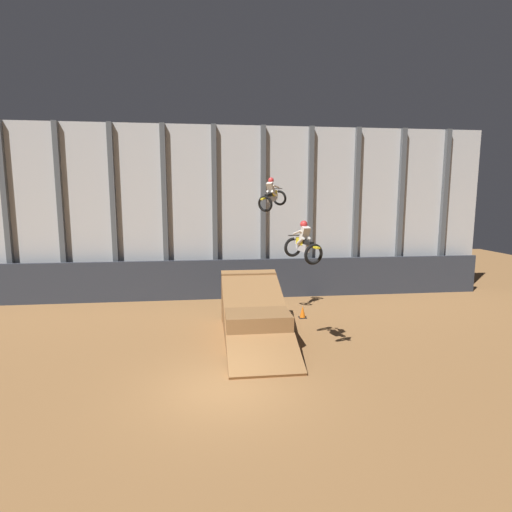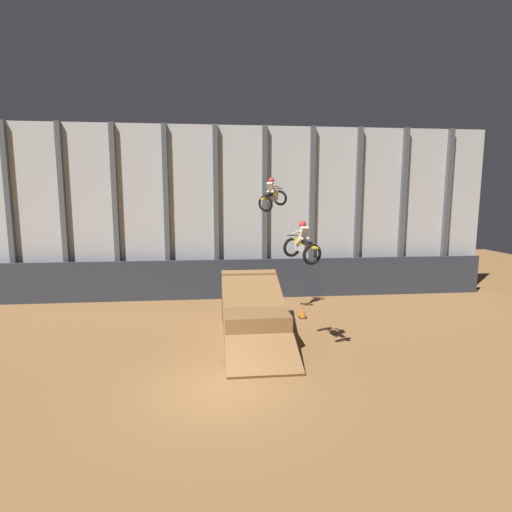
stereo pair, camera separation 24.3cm
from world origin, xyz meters
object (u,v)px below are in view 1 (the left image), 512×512
Objects in this scene: dirt_ramp at (253,315)px; traffic_cone_near_ramp at (303,312)px; rider_bike_right_air at (303,244)px; rider_bike_left_air at (272,196)px.

dirt_ramp is 3.26m from traffic_cone_near_ramp.
dirt_ramp is at bearing 104.41° from rider_bike_right_air.
rider_bike_right_air is 3.14× the size of traffic_cone_near_ramp.
dirt_ramp is 11.14× the size of traffic_cone_near_ramp.
rider_bike_left_air is at bearing 62.70° from dirt_ramp.
rider_bike_right_air is (1.52, -2.40, 3.23)m from dirt_ramp.
rider_bike_left_air reaches higher than rider_bike_right_air.
traffic_cone_near_ramp is (1.47, -0.26, -5.48)m from rider_bike_left_air.
traffic_cone_near_ramp is at bearing 27.70° from rider_bike_left_air.
rider_bike_left_air reaches higher than traffic_cone_near_ramp.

